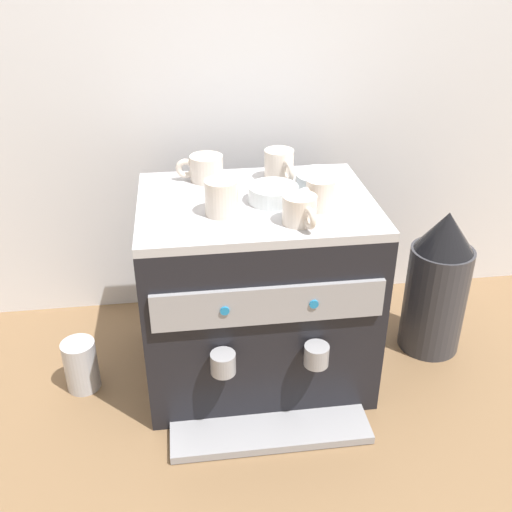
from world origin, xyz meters
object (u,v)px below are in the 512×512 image
object	(u,v)px
ceramic_cup_3	(319,195)
coffee_grinder	(437,284)
ceramic_bowl_1	(321,182)
milk_pitcher	(81,365)
ceramic_bowl_0	(273,194)
ceramic_cup_1	(280,165)
ceramic_cup_2	(222,197)
ceramic_cup_0	(300,210)
espresso_machine	(256,290)
ceramic_cup_4	(205,168)

from	to	relation	value
ceramic_cup_3	coffee_grinder	bearing A→B (deg)	14.45
ceramic_bowl_1	milk_pitcher	xyz separation A→B (m)	(-0.62, -0.07, -0.44)
ceramic_bowl_0	milk_pitcher	world-z (taller)	ceramic_bowl_0
ceramic_cup_1	ceramic_cup_3	world-z (taller)	ceramic_cup_1
ceramic_cup_2	milk_pitcher	xyz separation A→B (m)	(-0.37, 0.03, -0.46)
ceramic_cup_0	ceramic_bowl_1	world-z (taller)	ceramic_cup_0
ceramic_bowl_0	ceramic_bowl_1	bearing A→B (deg)	23.31
ceramic_cup_3	ceramic_cup_1	bearing A→B (deg)	107.03
espresso_machine	ceramic_bowl_1	world-z (taller)	ceramic_bowl_1
espresso_machine	milk_pitcher	size ratio (longest dim) A/B	3.97
ceramic_cup_1	ceramic_cup_2	size ratio (longest dim) A/B	1.01
espresso_machine	ceramic_cup_2	bearing A→B (deg)	-145.97
ceramic_cup_2	milk_pitcher	size ratio (longest dim) A/B	0.81
ceramic_cup_3	milk_pitcher	distance (m)	0.74
ceramic_cup_2	ceramic_cup_4	xyz separation A→B (m)	(-0.03, 0.20, -0.01)
ceramic_cup_3	milk_pitcher	world-z (taller)	ceramic_cup_3
ceramic_cup_2	coffee_grinder	xyz separation A→B (m)	(0.58, 0.09, -0.33)
ceramic_bowl_1	ceramic_cup_3	bearing A→B (deg)	-106.70
coffee_grinder	milk_pitcher	distance (m)	0.96
ceramic_cup_1	ceramic_bowl_1	distance (m)	0.12
ceramic_cup_3	milk_pitcher	xyz separation A→B (m)	(-0.58, 0.04, -0.45)
coffee_grinder	milk_pitcher	world-z (taller)	coffee_grinder
ceramic_cup_0	ceramic_cup_1	xyz separation A→B (m)	(-0.00, 0.25, 0.01)
ceramic_cup_4	ceramic_bowl_1	bearing A→B (deg)	-19.57
coffee_grinder	ceramic_cup_3	bearing A→B (deg)	-165.55
espresso_machine	ceramic_cup_3	bearing A→B (deg)	-26.05
ceramic_cup_2	ceramic_cup_3	size ratio (longest dim) A/B	1.14
ceramic_cup_0	ceramic_cup_4	distance (m)	0.33
ceramic_cup_0	ceramic_cup_4	xyz separation A→B (m)	(-0.19, 0.27, 0.00)
ceramic_cup_2	ceramic_cup_1	bearing A→B (deg)	48.18
espresso_machine	ceramic_cup_2	xyz separation A→B (m)	(-0.08, -0.06, 0.29)
ceramic_cup_3	milk_pitcher	size ratio (longest dim) A/B	0.71
ceramic_cup_4	milk_pitcher	world-z (taller)	ceramic_cup_4
ceramic_cup_4	milk_pitcher	xyz separation A→B (m)	(-0.34, -0.17, -0.45)
espresso_machine	ceramic_cup_2	world-z (taller)	ceramic_cup_2
ceramic_bowl_0	coffee_grinder	world-z (taller)	ceramic_bowl_0
ceramic_cup_3	ceramic_bowl_0	distance (m)	0.11
ceramic_bowl_0	coffee_grinder	bearing A→B (deg)	4.75
ceramic_cup_0	ceramic_cup_1	size ratio (longest dim) A/B	0.95
ceramic_cup_3	ceramic_bowl_1	distance (m)	0.12
ceramic_cup_3	ceramic_cup_4	size ratio (longest dim) A/B	0.83
espresso_machine	milk_pitcher	world-z (taller)	espresso_machine
coffee_grinder	ceramic_bowl_1	bearing A→B (deg)	177.21
espresso_machine	coffee_grinder	size ratio (longest dim) A/B	1.32
ceramic_cup_0	ceramic_bowl_1	bearing A→B (deg)	63.63
ceramic_cup_1	milk_pitcher	xyz separation A→B (m)	(-0.53, -0.14, -0.46)
ceramic_cup_3	coffee_grinder	size ratio (longest dim) A/B	0.24
ceramic_bowl_0	ceramic_bowl_1	xyz separation A→B (m)	(0.13, 0.05, 0.00)
ceramic_cup_0	milk_pitcher	size ratio (longest dim) A/B	0.77
ceramic_cup_3	ceramic_bowl_0	size ratio (longest dim) A/B	0.85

